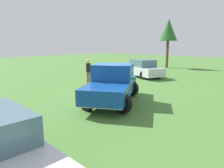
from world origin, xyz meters
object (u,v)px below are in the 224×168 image
at_px(person_bystander, 88,70).
at_px(tree_side, 168,31).
at_px(pickup_truck, 113,83).
at_px(sedan_near, 141,69).

distance_m(person_bystander, tree_side, 13.64).
height_order(pickup_truck, person_bystander, pickup_truck).
xyz_separation_m(pickup_truck, sedan_near, (-3.60, 7.68, -0.26)).
distance_m(pickup_truck, person_bystander, 5.11).
bearing_deg(tree_side, person_bystander, -86.51).
bearing_deg(sedan_near, person_bystander, 101.43).
distance_m(pickup_truck, tree_side, 16.80).
bearing_deg(pickup_truck, person_bystander, -148.14).
height_order(pickup_truck, tree_side, tree_side).
bearing_deg(pickup_truck, sedan_near, 174.69).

